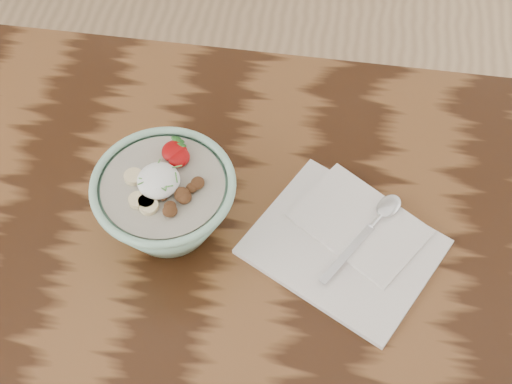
# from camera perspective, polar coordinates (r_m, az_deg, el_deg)

# --- Properties ---
(table) EXTENTS (1.60, 0.90, 0.75)m
(table) POSITION_cam_1_polar(r_m,az_deg,el_deg) (1.02, -6.33, -10.48)
(table) COLOR black
(table) RESTS_ON ground
(breakfast_bowl) EXTENTS (0.18, 0.18, 0.12)m
(breakfast_bowl) POSITION_cam_1_polar(r_m,az_deg,el_deg) (0.93, -7.21, -0.72)
(breakfast_bowl) COLOR #95C9AC
(breakfast_bowl) RESTS_ON table
(napkin) EXTENTS (0.29, 0.27, 0.01)m
(napkin) POSITION_cam_1_polar(r_m,az_deg,el_deg) (0.96, 7.27, -3.98)
(napkin) COLOR white
(napkin) RESTS_ON table
(spoon) EXTENTS (0.11, 0.16, 0.01)m
(spoon) POSITION_cam_1_polar(r_m,az_deg,el_deg) (0.98, 9.78, -2.05)
(spoon) COLOR silver
(spoon) RESTS_ON napkin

